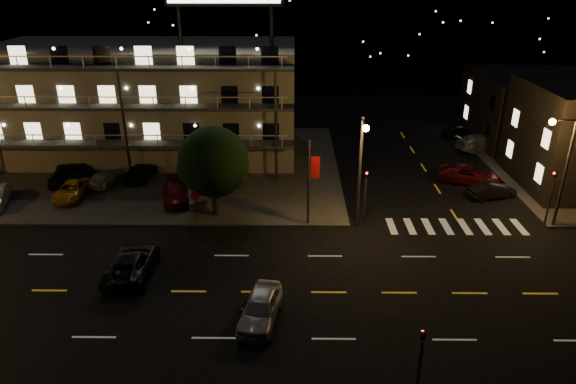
{
  "coord_description": "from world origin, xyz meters",
  "views": [
    {
      "loc": [
        3.94,
        -24.46,
        16.96
      ],
      "look_at": [
        3.59,
        8.0,
        2.73
      ],
      "focal_mm": 32.0,
      "sensor_mm": 36.0,
      "label": 1
    }
  ],
  "objects_px": {
    "lot_car_7": "(108,177)",
    "road_car_west": "(132,263)",
    "lot_car_4": "(196,194)",
    "lot_car_2": "(72,190)",
    "tree": "(213,164)",
    "side_car_0": "(492,190)",
    "road_car_east": "(260,308)"
  },
  "relations": [
    {
      "from": "lot_car_7",
      "to": "road_car_west",
      "type": "xyz_separation_m",
      "value": [
        5.95,
        -13.56,
        -0.03
      ]
    },
    {
      "from": "lot_car_4",
      "to": "lot_car_2",
      "type": "bearing_deg",
      "value": 156.91
    },
    {
      "from": "lot_car_4",
      "to": "lot_car_7",
      "type": "relative_size",
      "value": 0.93
    },
    {
      "from": "tree",
      "to": "lot_car_4",
      "type": "bearing_deg",
      "value": 130.08
    },
    {
      "from": "tree",
      "to": "road_car_west",
      "type": "distance_m",
      "value": 9.45
    },
    {
      "from": "lot_car_7",
      "to": "side_car_0",
      "type": "bearing_deg",
      "value": -164.49
    },
    {
      "from": "lot_car_7",
      "to": "road_car_west",
      "type": "relative_size",
      "value": 0.8
    },
    {
      "from": "side_car_0",
      "to": "road_car_west",
      "type": "distance_m",
      "value": 27.98
    },
    {
      "from": "lot_car_7",
      "to": "side_car_0",
      "type": "relative_size",
      "value": 1.11
    },
    {
      "from": "side_car_0",
      "to": "road_car_east",
      "type": "height_order",
      "value": "road_car_east"
    },
    {
      "from": "road_car_west",
      "to": "tree",
      "type": "bearing_deg",
      "value": -116.35
    },
    {
      "from": "tree",
      "to": "side_car_0",
      "type": "distance_m",
      "value": 22.19
    },
    {
      "from": "lot_car_2",
      "to": "lot_car_4",
      "type": "distance_m",
      "value": 10.06
    },
    {
      "from": "tree",
      "to": "lot_car_4",
      "type": "xyz_separation_m",
      "value": [
        -1.81,
        2.16,
        -3.29
      ]
    },
    {
      "from": "side_car_0",
      "to": "road_car_east",
      "type": "bearing_deg",
      "value": 116.39
    },
    {
      "from": "lot_car_7",
      "to": "lot_car_4",
      "type": "bearing_deg",
      "value": 175.95
    },
    {
      "from": "road_car_east",
      "to": "lot_car_4",
      "type": "bearing_deg",
      "value": 121.74
    },
    {
      "from": "lot_car_2",
      "to": "road_car_west",
      "type": "relative_size",
      "value": 0.83
    },
    {
      "from": "tree",
      "to": "side_car_0",
      "type": "bearing_deg",
      "value": 9.22
    },
    {
      "from": "side_car_0",
      "to": "tree",
      "type": "bearing_deg",
      "value": 83.67
    },
    {
      "from": "road_car_east",
      "to": "road_car_west",
      "type": "xyz_separation_m",
      "value": [
        -7.98,
        4.36,
        -0.01
      ]
    },
    {
      "from": "lot_car_4",
      "to": "side_car_0",
      "type": "height_order",
      "value": "lot_car_4"
    },
    {
      "from": "lot_car_7",
      "to": "side_car_0",
      "type": "distance_m",
      "value": 31.56
    },
    {
      "from": "tree",
      "to": "road_car_west",
      "type": "xyz_separation_m",
      "value": [
        -3.91,
        -7.91,
        -3.38
      ]
    },
    {
      "from": "tree",
      "to": "road_car_east",
      "type": "xyz_separation_m",
      "value": [
        4.06,
        -12.27,
        -3.36
      ]
    },
    {
      "from": "tree",
      "to": "road_car_east",
      "type": "bearing_deg",
      "value": -71.67
    },
    {
      "from": "lot_car_2",
      "to": "lot_car_4",
      "type": "height_order",
      "value": "lot_car_4"
    },
    {
      "from": "tree",
      "to": "lot_car_7",
      "type": "height_order",
      "value": "tree"
    },
    {
      "from": "lot_car_4",
      "to": "tree",
      "type": "bearing_deg",
      "value": -68.8
    },
    {
      "from": "road_car_east",
      "to": "road_car_west",
      "type": "distance_m",
      "value": 9.09
    },
    {
      "from": "lot_car_4",
      "to": "road_car_east",
      "type": "relative_size",
      "value": 0.9
    },
    {
      "from": "road_car_east",
      "to": "road_car_west",
      "type": "relative_size",
      "value": 0.83
    }
  ]
}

